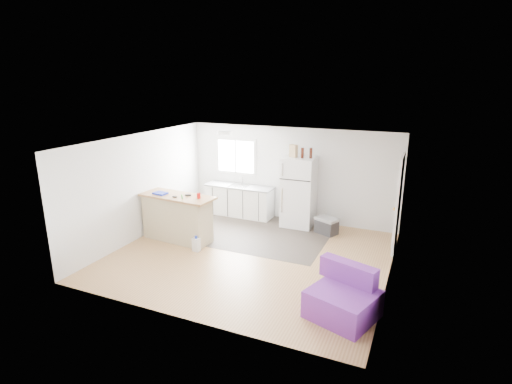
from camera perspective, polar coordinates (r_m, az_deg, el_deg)
room at (r=8.03m, az=-0.84°, el=-1.24°), size 5.51×5.01×2.41m
vinyl_zone at (r=9.78m, az=-1.65°, el=-5.46°), size 4.05×2.50×0.00m
window at (r=10.77m, az=-2.89°, el=5.11°), size 1.18×0.06×0.98m
interior_door at (r=8.91m, az=19.67°, el=-1.66°), size 0.11×0.92×2.10m
ceiling_fixture at (r=9.36m, az=-4.56°, el=8.46°), size 0.30×0.30×0.07m
kitchen_cabinets at (r=10.71m, az=-2.36°, el=-1.18°), size 1.86×0.60×1.09m
peninsula at (r=9.22m, az=-11.16°, el=-3.58°), size 1.77×0.80×1.06m
refrigerator at (r=9.90m, az=6.15°, el=0.02°), size 0.78×0.74×1.74m
cooler at (r=9.66m, az=10.05°, el=-4.72°), size 0.61×0.53×0.40m
purple_seat at (r=6.54m, az=12.40°, el=-14.67°), size 1.18×1.16×0.78m
cleaner_jug at (r=8.69m, az=-8.53°, el=-7.43°), size 0.17×0.13×0.35m
mop at (r=9.14m, az=-10.59°, el=-5.77°), size 0.22×0.33×1.17m
red_cup at (r=8.73m, az=-8.18°, el=-0.53°), size 0.09×0.09×0.12m
blue_tray at (r=9.23m, az=-13.50°, el=-0.17°), size 0.33×0.26×0.04m
tool_a at (r=8.98m, az=-9.68°, el=-0.43°), size 0.15×0.10×0.03m
tool_b at (r=8.90m, az=-11.53°, el=-0.68°), size 0.10×0.05×0.03m
cardboard_box at (r=9.68m, az=5.39°, el=5.87°), size 0.22×0.17×0.30m
bottle_left at (r=9.56m, az=6.64°, el=5.56°), size 0.07×0.07×0.25m
bottle_right at (r=9.58m, az=7.84°, el=5.53°), size 0.08×0.08×0.25m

